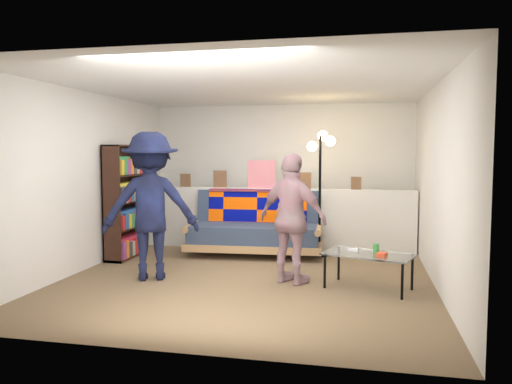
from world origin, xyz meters
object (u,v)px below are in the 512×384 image
at_px(coffee_table, 369,256).
at_px(person_right, 292,219).
at_px(person_left, 151,206).
at_px(bookshelf, 125,205).
at_px(floor_lamp, 321,167).
at_px(futon_sofa, 257,228).

distance_m(coffee_table, person_right, 0.99).
distance_m(person_left, person_right, 1.77).
xyz_separation_m(coffee_table, person_left, (-2.66, -0.07, 0.53)).
bearing_deg(person_right, person_left, 30.73).
relative_size(bookshelf, coffee_table, 1.51).
distance_m(bookshelf, coffee_table, 3.73).
bearing_deg(floor_lamp, person_right, -96.61).
xyz_separation_m(futon_sofa, coffee_table, (1.68, -1.66, -0.02)).
relative_size(futon_sofa, bookshelf, 1.25).
bearing_deg(futon_sofa, floor_lamp, 6.72).
bearing_deg(floor_lamp, coffee_table, -68.34).
relative_size(person_left, person_right, 1.17).
bearing_deg(bookshelf, person_left, -50.46).
bearing_deg(person_right, floor_lamp, -70.38).
height_order(floor_lamp, person_left, floor_lamp).
distance_m(futon_sofa, person_left, 2.05).
distance_m(floor_lamp, person_right, 1.81).
height_order(coffee_table, person_right, person_right).
bearing_deg(futon_sofa, bookshelf, -161.30).
height_order(bookshelf, floor_lamp, floor_lamp).
distance_m(futon_sofa, floor_lamp, 1.36).
xyz_separation_m(floor_lamp, person_left, (-1.96, -1.85, -0.44)).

